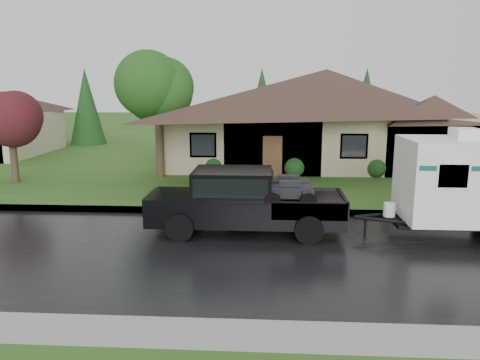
% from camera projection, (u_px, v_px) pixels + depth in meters
% --- Properties ---
extents(ground, '(140.00, 140.00, 0.00)m').
position_uv_depth(ground, '(311.00, 233.00, 15.47)').
color(ground, '#2B4F18').
rests_on(ground, ground).
extents(road, '(140.00, 8.00, 0.01)m').
position_uv_depth(road, '(318.00, 254.00, 13.51)').
color(road, black).
rests_on(road, ground).
extents(curb, '(140.00, 0.50, 0.15)m').
position_uv_depth(curb, '(306.00, 212.00, 17.66)').
color(curb, gray).
rests_on(curb, ground).
extents(lawn, '(140.00, 26.00, 0.15)m').
position_uv_depth(lawn, '(291.00, 160.00, 30.13)').
color(lawn, '#2B4F18').
rests_on(lawn, ground).
extents(house_main, '(19.44, 10.80, 6.90)m').
position_uv_depth(house_main, '(331.00, 106.00, 28.16)').
color(house_main, tan).
rests_on(house_main, lawn).
extents(tree_left_green, '(3.78, 3.78, 6.25)m').
position_uv_depth(tree_left_green, '(158.00, 92.00, 23.32)').
color(tree_left_green, '#382B1E').
rests_on(tree_left_green, lawn).
extents(tree_red, '(2.72, 2.72, 4.51)m').
position_uv_depth(tree_red, '(10.00, 118.00, 22.23)').
color(tree_red, '#382B1E').
rests_on(tree_red, lawn).
extents(shrub_row, '(13.60, 1.00, 1.00)m').
position_uv_depth(shrub_row, '(335.00, 166.00, 24.32)').
color(shrub_row, '#143814').
rests_on(shrub_row, lawn).
extents(pickup_truck, '(6.31, 2.40, 2.10)m').
position_uv_depth(pickup_truck, '(242.00, 199.00, 15.31)').
color(pickup_truck, black).
rests_on(pickup_truck, ground).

